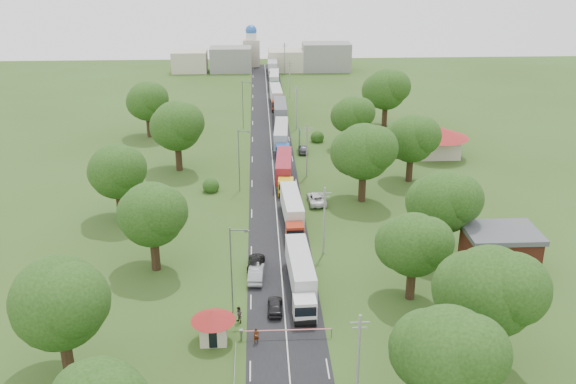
{
  "coord_description": "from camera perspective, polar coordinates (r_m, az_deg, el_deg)",
  "views": [
    {
      "loc": [
        -2.48,
        -78.82,
        37.49
      ],
      "look_at": [
        1.69,
        6.68,
        3.0
      ],
      "focal_mm": 40.0,
      "sensor_mm": 36.0,
      "label": 1
    }
  ],
  "objects": [
    {
      "name": "boom_barrier",
      "position": [
        65.09,
        -1.35,
        -12.27
      ],
      "size": [
        9.22,
        0.35,
        1.18
      ],
      "color": "slate",
      "rests_on": "ground"
    },
    {
      "name": "tree_1",
      "position": [
        60.8,
        17.47,
        -8.35
      ],
      "size": [
        9.6,
        9.6,
        12.05
      ],
      "color": "#382616",
      "rests_on": "ground"
    },
    {
      "name": "pedestrian_booth",
      "position": [
        67.61,
        -4.39,
        -10.88
      ],
      "size": [
        1.08,
        1.13,
        1.83
      ],
      "primitive_type": "imported",
      "rotation": [
        0.0,
        0.0,
        -0.95
      ],
      "color": "gray",
      "rests_on": "ground"
    },
    {
      "name": "pole_5",
      "position": [
        186.89,
        -0.3,
        11.84
      ],
      "size": [
        1.6,
        0.24,
        9.0
      ],
      "color": "gray",
      "rests_on": "ground"
    },
    {
      "name": "tree_5",
      "position": [
        104.49,
        10.92,
        4.71
      ],
      "size": [
        8.8,
        8.8,
        11.07
      ],
      "color": "#382616",
      "rests_on": "ground"
    },
    {
      "name": "road",
      "position": [
        105.72,
        -1.26,
        1.17
      ],
      "size": [
        8.0,
        200.0,
        0.04
      ],
      "primitive_type": "cube",
      "color": "black",
      "rests_on": "ground"
    },
    {
      "name": "lamp_2",
      "position": [
        132.75,
        -3.98,
        7.97
      ],
      "size": [
        2.03,
        0.22,
        10.0
      ],
      "color": "slate",
      "rests_on": "ground"
    },
    {
      "name": "guard_booth",
      "position": [
        64.55,
        -6.66,
        -11.4
      ],
      "size": [
        4.4,
        4.4,
        3.45
      ],
      "color": "beige",
      "rests_on": "ground"
    },
    {
      "name": "truck_3",
      "position": [
        120.21,
        -0.6,
        4.84
      ],
      "size": [
        3.18,
        14.51,
        4.01
      ],
      "color": "#184891",
      "rests_on": "ground"
    },
    {
      "name": "pole_0",
      "position": [
        55.32,
        6.26,
        -14.58
      ],
      "size": [
        1.6,
        0.24,
        9.0
      ],
      "color": "gray",
      "rests_on": "ground"
    },
    {
      "name": "tree_6",
      "position": [
        119.36,
        5.76,
        6.83
      ],
      "size": [
        8.0,
        8.0,
        10.1
      ],
      "color": "#382616",
      "rests_on": "ground"
    },
    {
      "name": "ground",
      "position": [
        87.31,
        -0.89,
        -3.48
      ],
      "size": [
        260.0,
        260.0,
        0.0
      ],
      "primitive_type": "plane",
      "color": "#2F4717",
      "rests_on": "ground"
    },
    {
      "name": "lamp_1",
      "position": [
        99.15,
        -4.3,
        3.09
      ],
      "size": [
        2.03,
        0.22,
        10.0
      ],
      "color": "slate",
      "rests_on": "ground"
    },
    {
      "name": "tree_0",
      "position": [
        52.95,
        14.01,
        -13.67
      ],
      "size": [
        8.8,
        8.8,
        11.07
      ],
      "color": "#382616",
      "rests_on": "ground"
    },
    {
      "name": "car_lane_rear",
      "position": [
        77.95,
        -2.86,
        -6.25
      ],
      "size": [
        2.37,
        4.97,
        1.4
      ],
      "primitive_type": "imported",
      "rotation": [
        0.0,
        0.0,
        3.06
      ],
      "color": "black",
      "rests_on": "ground"
    },
    {
      "name": "car_verge_near",
      "position": [
        95.91,
        2.55,
        -0.6
      ],
      "size": [
        2.78,
        5.57,
        1.51
      ],
      "primitive_type": "imported",
      "rotation": [
        0.0,
        0.0,
        3.19
      ],
      "color": "silver",
      "rests_on": "ground"
    },
    {
      "name": "tree_12",
      "position": [
        108.97,
        -9.87,
        5.84
      ],
      "size": [
        9.6,
        9.6,
        12.05
      ],
      "color": "#382616",
      "rests_on": "ground"
    },
    {
      "name": "car_verge_far",
      "position": [
        118.41,
        1.36,
        3.86
      ],
      "size": [
        1.99,
        4.5,
        1.51
      ],
      "primitive_type": "imported",
      "rotation": [
        0.0,
        0.0,
        3.09
      ],
      "color": "#4E5055",
      "rests_on": "ground"
    },
    {
      "name": "pole_1",
      "position": [
        79.36,
        3.24,
        -2.51
      ],
      "size": [
        1.6,
        0.24,
        9.0
      ],
      "color": "gray",
      "rests_on": "ground"
    },
    {
      "name": "truck_2",
      "position": [
        103.82,
        -0.35,
        2.0
      ],
      "size": [
        3.13,
        14.16,
        3.91
      ],
      "color": "yellow",
      "rests_on": "ground"
    },
    {
      "name": "distant_town",
      "position": [
        191.88,
        -1.84,
        11.73
      ],
      "size": [
        52.0,
        8.0,
        8.0
      ],
      "color": "gray",
      "rests_on": "ground"
    },
    {
      "name": "pole_2",
      "position": [
        105.37,
        1.7,
        3.8
      ],
      "size": [
        1.6,
        0.24,
        9.0
      ],
      "color": "gray",
      "rests_on": "ground"
    },
    {
      "name": "pole_4",
      "position": [
        159.43,
        0.14,
        10.07
      ],
      "size": [
        1.6,
        0.24,
        9.0
      ],
      "color": "gray",
      "rests_on": "ground"
    },
    {
      "name": "house_cream",
      "position": [
        118.5,
        13.29,
        4.75
      ],
      "size": [
        10.08,
        10.08,
        5.8
      ],
      "color": "beige",
      "rests_on": "ground"
    },
    {
      "name": "house_brick",
      "position": [
        80.56,
        18.29,
        -4.88
      ],
      "size": [
        8.6,
        6.6,
        5.2
      ],
      "color": "maroon",
      "rests_on": "ground"
    },
    {
      "name": "pedestrian_near",
      "position": [
        64.57,
        -2.83,
        -12.7
      ],
      "size": [
        0.67,
        0.52,
        1.62
      ],
      "primitive_type": "imported",
      "rotation": [
        0.0,
        0.0,
        0.24
      ],
      "color": "gray",
      "rests_on": "ground"
    },
    {
      "name": "info_sign",
      "position": [
        119.18,
        1.03,
        5.12
      ],
      "size": [
        0.12,
        3.1,
        4.1
      ],
      "color": "slate",
      "rests_on": "ground"
    },
    {
      "name": "church",
      "position": [
        199.42,
        -3.27,
        12.65
      ],
      "size": [
        5.0,
        5.0,
        12.3
      ],
      "color": "beige",
      "rests_on": "ground"
    },
    {
      "name": "truck_6",
      "position": [
        170.22,
        -1.22,
        9.92
      ],
      "size": [
        2.79,
        13.79,
        3.81
      ],
      "color": "#20572F",
      "rests_on": "ground"
    },
    {
      "name": "tree_2",
      "position": [
        70.3,
        11.09,
        -4.57
      ],
      "size": [
        8.0,
        8.0,
        10.1
      ],
      "color": "#382616",
      "rests_on": "ground"
    },
    {
      "name": "truck_1",
      "position": [
        88.58,
        0.37,
        -1.65
      ],
      "size": [
        2.88,
        13.86,
        3.83
      ],
      "color": "#A12912",
      "rests_on": "ground"
    },
    {
      "name": "car_lane_mid",
      "position": [
        75.32,
        -2.85,
        -7.24
      ],
      "size": [
        2.03,
        4.96,
        1.6
      ],
      "primitive_type": "imported",
      "rotation": [
        0.0,
        0.0,
        3.07
      ],
      "color": "#909398",
      "rests_on": "ground"
    },
    {
      "name": "truck_0",
      "position": [
        72.32,
        1.15,
        -7.37
      ],
      "size": [
        2.9,
        14.24,
        3.94
      ],
      "color": "white",
      "rests_on": "ground"
    },
    {
      "name": "tree_11",
      "position": [
        91.37,
        -14.97,
        1.83
      ],
      "size": [
        8.8,
        8.8,
        11.07
      ],
      "color": "#382616",
      "rests_on": "ground"
    },
    {
      "name": "truck_4",
      "position": [
        137.32,
        -0.68,
        7.05
      ],
      "size": [
        2.69,
        14.98,
        4.15
      ],
      "color": "white",
      "rests_on": "ground"
    },
    {
      "name": "pole_3",
      "position": [
        132.2,
        0.77,
        7.58
      ],
      "size": [
        1.6,
        0.24,
        9.0
      ],
      "color": "gray",
      "rests_on": "ground"
    },
    {
      "name": "tree_9",
      "position": [
        59.88,
        -19.67,
        -9.15
      ],
      "size": [
        9.6,
        9.6,
        12.05
      ],
      "color": "#382616",
      "rests_on": "ground"
    },
    {
      "name": "tree_4",
      "position": [
        95.06,
        6.73,
        3.62
      ],
      "size": [
        9.6,
        9.6,
        12.05
      ],
      "color": "#382616",
      "rests_on": "ground"
    },
    {
      "name": "tree_13",
      "position": [
        129.42,
        -12.41,
        7.91
      ],
      "size": [
        8.8,
        8.8,
        11.07
      ],
      "color": "#382616",
      "rests_on": "ground"
    },
    {
      "name": "tree_7",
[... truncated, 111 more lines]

